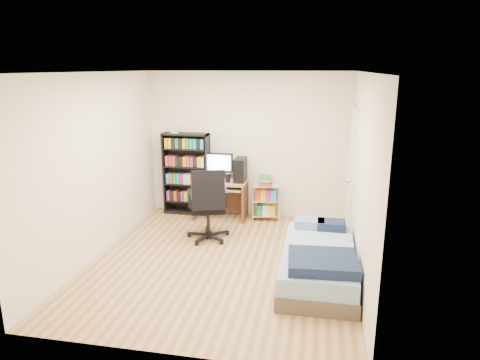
% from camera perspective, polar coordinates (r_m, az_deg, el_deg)
% --- Properties ---
extents(room, '(3.58, 4.08, 2.58)m').
position_cam_1_polar(room, '(5.51, -2.50, 1.08)').
color(room, tan).
rests_on(room, ground).
extents(media_shelf, '(0.82, 0.27, 1.51)m').
position_cam_1_polar(media_shelf, '(7.63, -7.14, 0.96)').
color(media_shelf, black).
rests_on(media_shelf, room).
extents(computer_desk, '(0.90, 0.52, 1.13)m').
position_cam_1_polar(computer_desk, '(7.37, -1.88, -0.50)').
color(computer_desk, '#A27E53').
rests_on(computer_desk, room).
extents(office_chair, '(0.84, 0.84, 1.13)m').
position_cam_1_polar(office_chair, '(6.51, -4.25, -4.98)').
color(office_chair, black).
rests_on(office_chair, room).
extents(wire_cart, '(0.52, 0.41, 0.76)m').
position_cam_1_polar(wire_cart, '(7.34, 3.47, -1.53)').
color(wire_cart, white).
rests_on(wire_cart, room).
extents(bed, '(0.90, 1.80, 0.51)m').
position_cam_1_polar(bed, '(5.47, 10.42, -10.69)').
color(bed, brown).
rests_on(bed, room).
extents(door, '(0.12, 0.80, 2.00)m').
position_cam_1_polar(door, '(6.76, 14.60, 1.00)').
color(door, silver).
rests_on(door, room).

